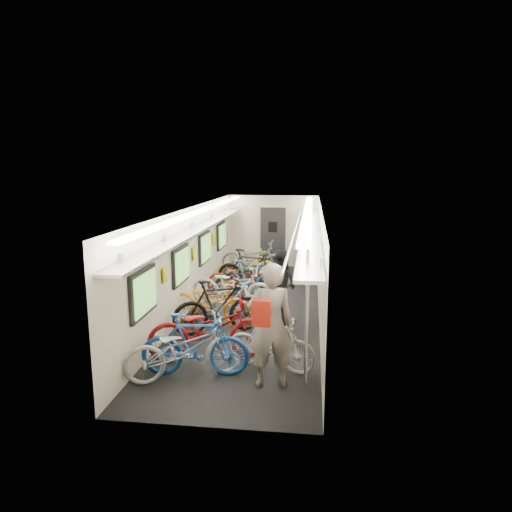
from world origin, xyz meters
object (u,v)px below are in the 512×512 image
(passenger_near, at_px, (270,325))
(bicycle_1, at_px, (195,345))
(backpack, at_px, (262,313))
(bicycle_0, at_px, (185,349))
(passenger_mid, at_px, (281,285))

(passenger_near, bearing_deg, bicycle_1, -21.74)
(bicycle_1, relative_size, backpack, 4.58)
(bicycle_0, height_order, backpack, backpack)
(backpack, bearing_deg, passenger_mid, 93.15)
(bicycle_0, bearing_deg, passenger_near, -116.27)
(bicycle_0, xyz_separation_m, bicycle_1, (0.12, 0.13, 0.02))
(bicycle_0, relative_size, passenger_near, 0.99)
(bicycle_0, height_order, passenger_near, passenger_near)
(bicycle_1, relative_size, passenger_mid, 1.09)
(passenger_mid, distance_m, backpack, 3.44)
(bicycle_0, bearing_deg, passenger_mid, -47.96)
(passenger_mid, height_order, backpack, passenger_mid)
(passenger_near, bearing_deg, bicycle_0, -15.43)
(backpack, bearing_deg, bicycle_0, 164.84)
(bicycle_0, bearing_deg, backpack, -133.50)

